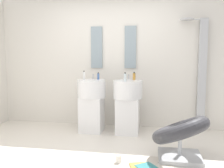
{
  "coord_description": "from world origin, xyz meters",
  "views": [
    {
      "loc": [
        0.78,
        -3.12,
        1.36
      ],
      "look_at": [
        0.15,
        0.55,
        0.95
      ],
      "focal_mm": 39.18,
      "sensor_mm": 36.0,
      "label": 1
    }
  ],
  "objects_px": {
    "pedestal_sink_left": "(92,103)",
    "soap_bottle_blue": "(98,76)",
    "magazine_ochre": "(140,166)",
    "soap_bottle_clear": "(125,77)",
    "lounge_chair": "(180,134)",
    "coffee_mug": "(119,159)",
    "soap_bottle_amber": "(134,76)",
    "magazine_teal": "(146,167)",
    "soap_bottle_white": "(84,76)",
    "shower_column": "(201,73)",
    "pedestal_sink_right": "(128,104)"
  },
  "relations": [
    {
      "from": "lounge_chair",
      "to": "magazine_teal",
      "type": "xyz_separation_m",
      "value": [
        -0.43,
        -0.39,
        -0.33
      ]
    },
    {
      "from": "magazine_teal",
      "to": "soap_bottle_blue",
      "type": "xyz_separation_m",
      "value": [
        -0.93,
        1.49,
        0.99
      ]
    },
    {
      "from": "soap_bottle_white",
      "to": "magazine_teal",
      "type": "bearing_deg",
      "value": -48.45
    },
    {
      "from": "pedestal_sink_left",
      "to": "coffee_mug",
      "type": "xyz_separation_m",
      "value": [
        0.68,
        -1.28,
        -0.47
      ]
    },
    {
      "from": "magazine_ochre",
      "to": "soap_bottle_amber",
      "type": "height_order",
      "value": "soap_bottle_amber"
    },
    {
      "from": "pedestal_sink_left",
      "to": "soap_bottle_white",
      "type": "xyz_separation_m",
      "value": [
        -0.11,
        -0.1,
        0.5
      ]
    },
    {
      "from": "pedestal_sink_right",
      "to": "shower_column",
      "type": "height_order",
      "value": "shower_column"
    },
    {
      "from": "soap_bottle_amber",
      "to": "shower_column",
      "type": "bearing_deg",
      "value": 11.16
    },
    {
      "from": "shower_column",
      "to": "magazine_ochre",
      "type": "relative_size",
      "value": 8.84
    },
    {
      "from": "pedestal_sink_right",
      "to": "magazine_ochre",
      "type": "height_order",
      "value": "pedestal_sink_right"
    },
    {
      "from": "pedestal_sink_right",
      "to": "magazine_ochre",
      "type": "relative_size",
      "value": 4.53
    },
    {
      "from": "pedestal_sink_left",
      "to": "soap_bottle_amber",
      "type": "height_order",
      "value": "soap_bottle_amber"
    },
    {
      "from": "magazine_ochre",
      "to": "soap_bottle_blue",
      "type": "bearing_deg",
      "value": 104.27
    },
    {
      "from": "lounge_chair",
      "to": "soap_bottle_amber",
      "type": "distance_m",
      "value": 1.51
    },
    {
      "from": "lounge_chair",
      "to": "magazine_teal",
      "type": "relative_size",
      "value": 4.79
    },
    {
      "from": "magazine_ochre",
      "to": "coffee_mug",
      "type": "height_order",
      "value": "coffee_mug"
    },
    {
      "from": "soap_bottle_clear",
      "to": "soap_bottle_amber",
      "type": "relative_size",
      "value": 1.09
    },
    {
      "from": "pedestal_sink_left",
      "to": "coffee_mug",
      "type": "height_order",
      "value": "pedestal_sink_left"
    },
    {
      "from": "lounge_chair",
      "to": "coffee_mug",
      "type": "distance_m",
      "value": 0.88
    },
    {
      "from": "lounge_chair",
      "to": "coffee_mug",
      "type": "height_order",
      "value": "lounge_chair"
    },
    {
      "from": "shower_column",
      "to": "coffee_mug",
      "type": "xyz_separation_m",
      "value": [
        -1.28,
        -1.66,
        -1.02
      ]
    },
    {
      "from": "shower_column",
      "to": "magazine_teal",
      "type": "distance_m",
      "value": 2.26
    },
    {
      "from": "pedestal_sink_left",
      "to": "shower_column",
      "type": "relative_size",
      "value": 0.51
    },
    {
      "from": "magazine_ochre",
      "to": "soap_bottle_clear",
      "type": "bearing_deg",
      "value": 89.28
    },
    {
      "from": "shower_column",
      "to": "soap_bottle_clear",
      "type": "height_order",
      "value": "shower_column"
    },
    {
      "from": "pedestal_sink_right",
      "to": "lounge_chair",
      "type": "relative_size",
      "value": 0.98
    },
    {
      "from": "pedestal_sink_right",
      "to": "lounge_chair",
      "type": "bearing_deg",
      "value": -51.12
    },
    {
      "from": "shower_column",
      "to": "magazine_teal",
      "type": "xyz_separation_m",
      "value": [
        -0.92,
        -1.77,
        -1.06
      ]
    },
    {
      "from": "magazine_ochre",
      "to": "shower_column",
      "type": "bearing_deg",
      "value": 43.67
    },
    {
      "from": "pedestal_sink_left",
      "to": "soap_bottle_blue",
      "type": "relative_size",
      "value": 7.86
    },
    {
      "from": "soap_bottle_white",
      "to": "soap_bottle_blue",
      "type": "bearing_deg",
      "value": 43.46
    },
    {
      "from": "shower_column",
      "to": "soap_bottle_clear",
      "type": "relative_size",
      "value": 13.26
    },
    {
      "from": "pedestal_sink_right",
      "to": "coffee_mug",
      "type": "bearing_deg",
      "value": -89.03
    },
    {
      "from": "lounge_chair",
      "to": "soap_bottle_white",
      "type": "xyz_separation_m",
      "value": [
        -1.58,
        0.91,
        0.68
      ]
    },
    {
      "from": "soap_bottle_blue",
      "to": "soap_bottle_amber",
      "type": "height_order",
      "value": "soap_bottle_amber"
    },
    {
      "from": "lounge_chair",
      "to": "coffee_mug",
      "type": "relative_size",
      "value": 11.05
    },
    {
      "from": "lounge_chair",
      "to": "soap_bottle_blue",
      "type": "bearing_deg",
      "value": 140.97
    },
    {
      "from": "pedestal_sink_left",
      "to": "soap_bottle_clear",
      "type": "height_order",
      "value": "soap_bottle_clear"
    },
    {
      "from": "magazine_teal",
      "to": "magazine_ochre",
      "type": "relative_size",
      "value": 0.96
    },
    {
      "from": "magazine_ochre",
      "to": "soap_bottle_white",
      "type": "relative_size",
      "value": 1.36
    },
    {
      "from": "coffee_mug",
      "to": "soap_bottle_blue",
      "type": "relative_size",
      "value": 0.72
    },
    {
      "from": "pedestal_sink_left",
      "to": "shower_column",
      "type": "bearing_deg",
      "value": 11.03
    },
    {
      "from": "coffee_mug",
      "to": "soap_bottle_amber",
      "type": "relative_size",
      "value": 0.68
    },
    {
      "from": "pedestal_sink_right",
      "to": "soap_bottle_clear",
      "type": "xyz_separation_m",
      "value": [
        -0.03,
        -0.18,
        0.49
      ]
    },
    {
      "from": "pedestal_sink_left",
      "to": "soap_bottle_blue",
      "type": "distance_m",
      "value": 0.5
    },
    {
      "from": "shower_column",
      "to": "soap_bottle_white",
      "type": "distance_m",
      "value": 2.12
    },
    {
      "from": "pedestal_sink_left",
      "to": "soap_bottle_blue",
      "type": "height_order",
      "value": "soap_bottle_blue"
    },
    {
      "from": "soap_bottle_white",
      "to": "soap_bottle_amber",
      "type": "height_order",
      "value": "soap_bottle_white"
    },
    {
      "from": "shower_column",
      "to": "magazine_teal",
      "type": "height_order",
      "value": "shower_column"
    },
    {
      "from": "soap_bottle_blue",
      "to": "soap_bottle_amber",
      "type": "bearing_deg",
      "value": 3.71
    }
  ]
}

